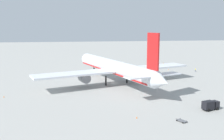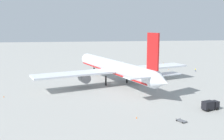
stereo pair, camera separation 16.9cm
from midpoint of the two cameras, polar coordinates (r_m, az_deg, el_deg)
The scene contains 12 objects.
ground_plane at distance 110.41m, azimuth 0.33°, elevation -2.87°, with size 600.00×600.00×0.00m, color #9E9E99.
airliner at distance 108.01m, azimuth 0.68°, elevation 0.46°, with size 68.84×68.36×22.04m.
service_truck_0 at distance 160.18m, azimuth 9.47°, elevation 1.47°, with size 3.10×7.13×2.74m.
service_truck_2 at distance 80.21m, azimuth 21.08°, elevation -7.29°, with size 3.36×5.56×2.79m.
service_van at distance 160.94m, azimuth 2.02°, elevation 1.49°, with size 2.75×4.85×1.97m.
baggage_cart_0 at distance 68.98m, azimuth 15.28°, elevation -10.85°, with size 3.17×2.40×0.40m.
ground_worker_1 at distance 162.97m, azimuth 11.40°, elevation 1.33°, with size 0.56×0.56×1.62m.
ground_worker_2 at distance 144.82m, azimuth 18.14°, elevation 0.00°, with size 0.43×0.43×1.64m.
traffic_cone_0 at distance 95.84m, azimuth -22.92°, elevation -5.45°, with size 0.36×0.36×0.55m, color orange.
traffic_cone_2 at distance 150.78m, azimuth 9.89°, elevation 0.50°, with size 0.36×0.36×0.55m, color orange.
traffic_cone_3 at distance 69.22m, azimuth 5.56°, elevation -10.46°, with size 0.36×0.36×0.55m, color orange.
traffic_cone_4 at distance 145.94m, azimuth 12.50°, elevation 0.11°, with size 0.36×0.36×0.55m, color orange.
Camera 2 is at (-106.29, 17.62, 24.14)m, focal length 41.03 mm.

